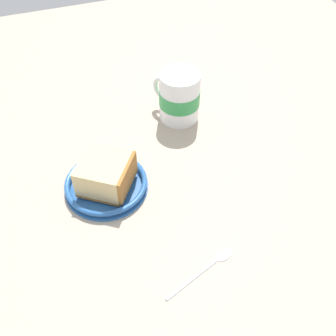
% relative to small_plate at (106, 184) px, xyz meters
% --- Properties ---
extents(ground_plane, '(1.43, 1.43, 0.04)m').
position_rel_small_plate_xyz_m(ground_plane, '(0.11, 0.01, -0.03)').
color(ground_plane, tan).
extents(small_plate, '(0.15, 0.15, 0.02)m').
position_rel_small_plate_xyz_m(small_plate, '(0.00, 0.00, 0.00)').
color(small_plate, '#26599E').
rests_on(small_plate, ground_plane).
extents(cake_slice, '(0.12, 0.12, 0.06)m').
position_rel_small_plate_xyz_m(cake_slice, '(0.00, -0.00, 0.03)').
color(cake_slice, '#9E662D').
rests_on(cake_slice, small_plate).
extents(tea_mug, '(0.08, 0.10, 0.10)m').
position_rel_small_plate_xyz_m(tea_mug, '(0.19, 0.14, 0.04)').
color(tea_mug, white).
rests_on(tea_mug, ground_plane).
extents(teaspoon, '(0.13, 0.05, 0.01)m').
position_rel_small_plate_xyz_m(teaspoon, '(0.12, -0.20, -0.01)').
color(teaspoon, silver).
rests_on(teaspoon, ground_plane).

